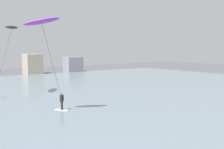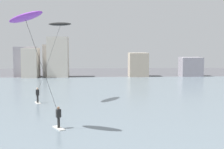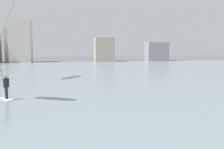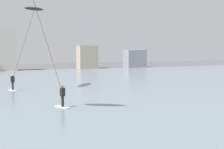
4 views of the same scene
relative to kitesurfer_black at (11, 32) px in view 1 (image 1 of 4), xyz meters
The scene contains 3 objects.
water_bay 9.72m from the kitesurfer_black, 12.20° to the right, with size 84.00×52.00×0.10m, color slate.
kitesurfer_black is the anchor object (origin of this frame).
kitesurfer_purple 11.69m from the kitesurfer_black, 93.22° to the right, with size 4.15×2.63×8.59m.
Camera 1 is at (-15.12, -0.77, 5.82)m, focal length 41.49 mm.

